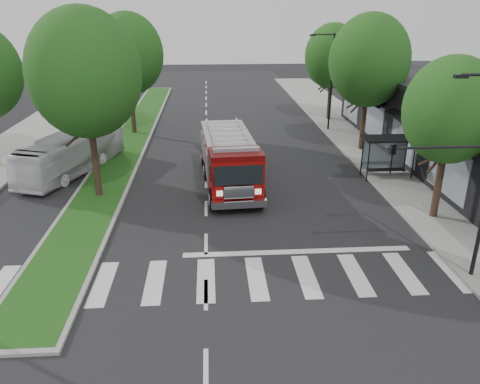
{
  "coord_description": "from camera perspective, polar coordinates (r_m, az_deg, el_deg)",
  "views": [
    {
      "loc": [
        0.28,
        -18.86,
        10.04
      ],
      "look_at": [
        1.66,
        1.74,
        1.8
      ],
      "focal_mm": 35.0,
      "sensor_mm": 36.0,
      "label": 1
    }
  ],
  "objects": [
    {
      "name": "bus_shelter",
      "position": [
        30.21,
        17.59,
        5.38
      ],
      "size": [
        3.2,
        1.6,
        2.61
      ],
      "color": "black",
      "rests_on": "ground"
    },
    {
      "name": "streetlight_right_near",
      "position": [
        18.75,
        26.24,
        2.82
      ],
      "size": [
        4.08,
        0.22,
        8.0
      ],
      "color": "black",
      "rests_on": "ground"
    },
    {
      "name": "tree_median_far",
      "position": [
        39.52,
        -13.5,
        16.04
      ],
      "size": [
        5.6,
        5.6,
        9.72
      ],
      "color": "black",
      "rests_on": "ground"
    },
    {
      "name": "ground",
      "position": [
        21.36,
        -4.16,
        -6.33
      ],
      "size": [
        140.0,
        140.0,
        0.0
      ],
      "primitive_type": "plane",
      "color": "black",
      "rests_on": "ground"
    },
    {
      "name": "tree_right_far",
      "position": [
        44.5,
        11.22,
        15.95
      ],
      "size": [
        5.0,
        5.0,
        8.73
      ],
      "color": "black",
      "rests_on": "ground"
    },
    {
      "name": "streetlight_right_far",
      "position": [
        40.52,
        10.89,
        13.5
      ],
      "size": [
        2.11,
        0.2,
        8.0
      ],
      "color": "black",
      "rests_on": "ground"
    },
    {
      "name": "sidewalk_right",
      "position": [
        32.88,
        18.21,
        3.01
      ],
      "size": [
        5.0,
        80.0,
        0.15
      ],
      "primitive_type": "cube",
      "color": "gray",
      "rests_on": "ground"
    },
    {
      "name": "storefront_row",
      "position": [
        34.19,
        25.76,
        6.87
      ],
      "size": [
        8.0,
        30.0,
        5.0
      ],
      "primitive_type": "cube",
      "color": "black",
      "rests_on": "ground"
    },
    {
      "name": "tree_median_near",
      "position": [
        25.84,
        -18.4,
        13.52
      ],
      "size": [
        5.8,
        5.8,
        10.16
      ],
      "color": "black",
      "rests_on": "ground"
    },
    {
      "name": "tree_right_near",
      "position": [
        24.11,
        24.3,
        9.03
      ],
      "size": [
        4.4,
        4.4,
        8.05
      ],
      "color": "black",
      "rests_on": "ground"
    },
    {
      "name": "city_bus",
      "position": [
        31.78,
        -19.77,
        4.5
      ],
      "size": [
        5.16,
        9.52,
        2.6
      ],
      "primitive_type": "imported",
      "rotation": [
        0.0,
        0.0,
        -0.34
      ],
      "color": "silver",
      "rests_on": "ground"
    },
    {
      "name": "tree_right_mid",
      "position": [
        34.9,
        15.49,
        15.17
      ],
      "size": [
        5.6,
        5.6,
        9.72
      ],
      "color": "black",
      "rests_on": "ground"
    },
    {
      "name": "fire_engine",
      "position": [
        27.74,
        -1.36,
        3.97
      ],
      "size": [
        3.46,
        9.58,
        3.26
      ],
      "rotation": [
        0.0,
        0.0,
        0.07
      ],
      "color": "#510504",
      "rests_on": "ground"
    },
    {
      "name": "median",
      "position": [
        38.69,
        -13.12,
        6.27
      ],
      "size": [
        3.0,
        50.0,
        0.15
      ],
      "color": "gray",
      "rests_on": "ground"
    }
  ]
}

